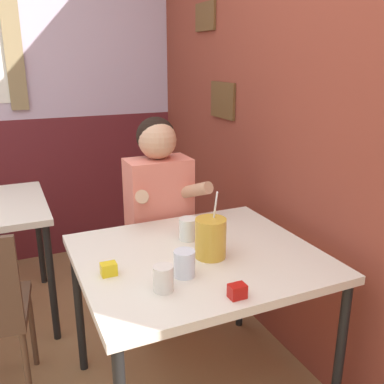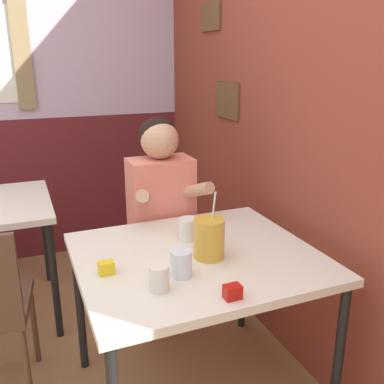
# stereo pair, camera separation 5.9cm
# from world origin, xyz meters

# --- Properties ---
(brick_wall_right) EXTENTS (0.08, 4.29, 2.70)m
(brick_wall_right) POSITION_xyz_m (1.16, 1.15, 1.35)
(brick_wall_right) COLOR brown
(brick_wall_right) RESTS_ON ground_plane
(back_wall) EXTENTS (5.26, 0.09, 2.70)m
(back_wall) POSITION_xyz_m (-0.01, 2.32, 1.36)
(back_wall) COLOR silver
(back_wall) RESTS_ON ground_plane
(main_table) EXTENTS (1.00, 0.88, 0.73)m
(main_table) POSITION_xyz_m (0.54, 0.43, 0.67)
(main_table) COLOR beige
(main_table) RESTS_ON ground_plane
(person_seated) EXTENTS (0.42, 0.40, 1.24)m
(person_seated) POSITION_xyz_m (0.57, 1.01, 0.65)
(person_seated) COLOR #EA7F6B
(person_seated) RESTS_ON ground_plane
(cocktail_pitcher) EXTENTS (0.13, 0.13, 0.29)m
(cocktail_pitcher) POSITION_xyz_m (0.58, 0.39, 0.82)
(cocktail_pitcher) COLOR gold
(cocktail_pitcher) RESTS_ON main_table
(glass_near_pitcher) EXTENTS (0.08, 0.08, 0.10)m
(glass_near_pitcher) POSITION_xyz_m (0.41, 0.28, 0.79)
(glass_near_pitcher) COLOR silver
(glass_near_pitcher) RESTS_ON main_table
(glass_center) EXTENTS (0.08, 0.08, 0.10)m
(glass_center) POSITION_xyz_m (0.56, 0.59, 0.79)
(glass_center) COLOR silver
(glass_center) RESTS_ON main_table
(glass_far_side) EXTENTS (0.07, 0.07, 0.10)m
(glass_far_side) POSITION_xyz_m (0.30, 0.21, 0.78)
(glass_far_side) COLOR silver
(glass_far_side) RESTS_ON main_table
(condiment_ketchup) EXTENTS (0.06, 0.04, 0.05)m
(condiment_ketchup) POSITION_xyz_m (0.52, 0.06, 0.76)
(condiment_ketchup) COLOR #B7140F
(condiment_ketchup) RESTS_ON main_table
(condiment_mustard) EXTENTS (0.06, 0.04, 0.05)m
(condiment_mustard) POSITION_xyz_m (0.15, 0.41, 0.76)
(condiment_mustard) COLOR yellow
(condiment_mustard) RESTS_ON main_table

